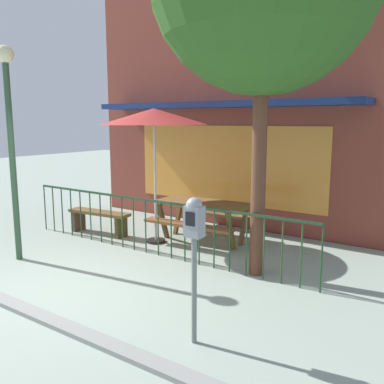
{
  "coord_description": "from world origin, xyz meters",
  "views": [
    {
      "loc": [
        4.59,
        -3.45,
        2.31
      ],
      "look_at": [
        0.57,
        2.38,
        1.1
      ],
      "focal_mm": 39.25,
      "sensor_mm": 36.0,
      "label": 1
    }
  ],
  "objects_px": {
    "picnic_table_left": "(203,210)",
    "parking_meter_near": "(194,232)",
    "patio_umbrella": "(154,117)",
    "street_lamp": "(10,121)",
    "patio_bench": "(99,217)"
  },
  "relations": [
    {
      "from": "picnic_table_left",
      "to": "patio_umbrella",
      "type": "height_order",
      "value": "patio_umbrella"
    },
    {
      "from": "picnic_table_left",
      "to": "street_lamp",
      "type": "distance_m",
      "value": 3.71
    },
    {
      "from": "picnic_table_left",
      "to": "patio_umbrella",
      "type": "xyz_separation_m",
      "value": [
        -0.71,
        -0.56,
        1.75
      ]
    },
    {
      "from": "parking_meter_near",
      "to": "street_lamp",
      "type": "distance_m",
      "value": 4.14
    },
    {
      "from": "patio_umbrella",
      "to": "street_lamp",
      "type": "xyz_separation_m",
      "value": [
        -1.26,
        -2.09,
        -0.06
      ]
    },
    {
      "from": "parking_meter_near",
      "to": "picnic_table_left",
      "type": "bearing_deg",
      "value": 121.82
    },
    {
      "from": "picnic_table_left",
      "to": "patio_bench",
      "type": "xyz_separation_m",
      "value": [
        -2.03,
        -0.77,
        -0.26
      ]
    },
    {
      "from": "picnic_table_left",
      "to": "parking_meter_near",
      "type": "distance_m",
      "value": 3.81
    },
    {
      "from": "patio_umbrella",
      "to": "parking_meter_near",
      "type": "bearing_deg",
      "value": -44.42
    },
    {
      "from": "picnic_table_left",
      "to": "patio_umbrella",
      "type": "distance_m",
      "value": 1.97
    },
    {
      "from": "parking_meter_near",
      "to": "street_lamp",
      "type": "height_order",
      "value": "street_lamp"
    },
    {
      "from": "patio_umbrella",
      "to": "patio_bench",
      "type": "height_order",
      "value": "patio_umbrella"
    },
    {
      "from": "patio_bench",
      "to": "patio_umbrella",
      "type": "bearing_deg",
      "value": 8.84
    },
    {
      "from": "patio_umbrella",
      "to": "street_lamp",
      "type": "bearing_deg",
      "value": -121.24
    },
    {
      "from": "patio_umbrella",
      "to": "street_lamp",
      "type": "height_order",
      "value": "street_lamp"
    }
  ]
}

